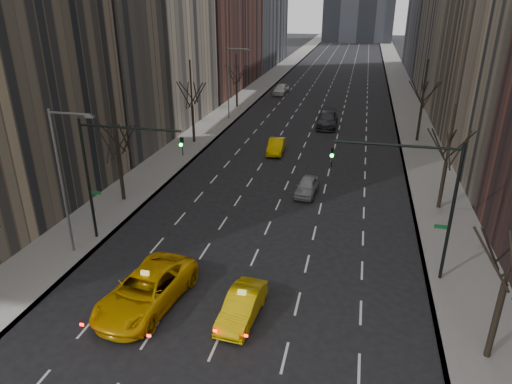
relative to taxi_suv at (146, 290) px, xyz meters
The scene contains 18 objects.
sidewalk_left 64.35m from the taxi_suv, 97.04° to the left, with size 4.50×320.00×0.15m, color slate.
sidewalk_right 65.99m from the taxi_suv, 75.42° to the left, with size 4.50×320.00×0.15m, color slate.
tree_lw_b 14.38m from the taxi_suv, 122.77° to the left, with size 3.36×3.50×7.82m.
tree_lw_c 29.06m from the taxi_suv, 105.32° to the left, with size 3.36×3.50×8.74m.
tree_lw_d 46.57m from the taxi_suv, 99.45° to the left, with size 3.36×3.50×7.36m.
tree_rw_a 16.63m from the taxi_suv, ahead, with size 3.36×3.50×8.28m.
tree_rw_b 22.96m from the taxi_suv, 44.11° to the left, with size 3.36×3.50×7.82m.
tree_rw_c 37.74m from the taxi_suv, 64.21° to the left, with size 3.36×3.50×8.74m.
traffic_mast_left 8.81m from the taxi_suv, 128.98° to the left, with size 6.69×0.39×8.00m.
traffic_mast_right 15.39m from the taxi_suv, 23.50° to the left, with size 6.69×0.39×8.00m.
streetlight_near 8.88m from the taxi_suv, 149.18° to the left, with size 2.83×0.22×9.00m.
streetlight_far 39.68m from the taxi_suv, 99.46° to the left, with size 2.83×0.22×9.00m.
taxi_suv is the anchor object (origin of this frame).
taxi_sedan 5.08m from the taxi_suv, ahead, with size 1.49×4.27×1.41m, color #DEB104.
silver_sedan_ahead 17.58m from the taxi_suv, 69.16° to the left, with size 1.57×3.90×1.33m, color #919498.
far_taxi 26.51m from the taxi_suv, 86.03° to the left, with size 1.52×4.35×1.43m, color #E0B104.
far_suv_grey 38.47m from the taxi_suv, 80.91° to the left, with size 2.48×6.09×1.77m, color #2F2F34.
far_car_white 56.80m from the taxi_suv, 93.10° to the left, with size 2.03×5.04×1.72m, color silver.
Camera 1 is at (5.55, -11.66, 14.80)m, focal length 32.00 mm.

